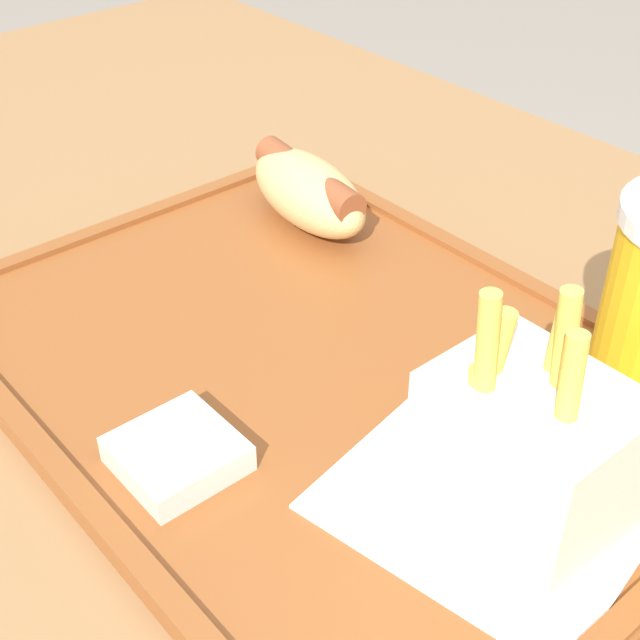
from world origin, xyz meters
name	(u,v)px	position (x,y,z in m)	size (l,w,h in m)	color
food_tray	(320,370)	(0.00, 0.02, 0.78)	(0.42, 0.31, 0.01)	brown
paper_napkin	(485,504)	(0.13, 0.01, 0.78)	(0.16, 0.14, 0.00)	white
hot_dog_far	(308,190)	(-0.13, 0.12, 0.81)	(0.12, 0.06, 0.05)	#DBB270
fries_carton	(527,452)	(0.14, 0.02, 0.82)	(0.08, 0.07, 0.12)	silver
sauce_cup_mayo	(177,453)	(0.01, -0.08, 0.79)	(0.05, 0.05, 0.02)	silver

